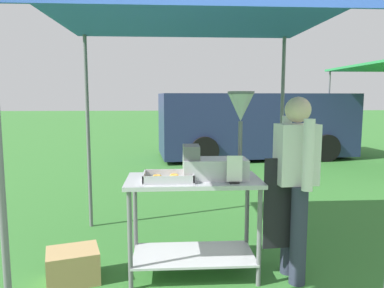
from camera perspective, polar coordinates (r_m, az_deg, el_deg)
The scene contains 9 objects.
ground_plane at distance 8.23m, azimuth -0.75°, elevation -3.95°, with size 70.00×70.00×0.00m, color #33702D.
stall_canopy at distance 3.37m, azimuth 0.11°, elevation 18.97°, with size 2.59×2.55×2.38m.
donut_cart at distance 3.35m, azimuth 0.21°, elevation -9.81°, with size 1.18×0.60×0.89m.
donut_tray at distance 3.20m, azimuth -3.55°, elevation -5.30°, with size 0.43×0.30×0.07m.
donut_fryer at distance 3.24m, azimuth 4.41°, elevation -0.90°, with size 0.61×0.28×0.77m.
menu_sign at distance 3.10m, azimuth 6.58°, elevation -4.28°, with size 0.13×0.05×0.23m.
vendor at distance 3.32m, azimuth 15.59°, elevation -5.21°, with size 0.46×0.54×1.61m.
supply_crate at distance 3.56m, azimuth -17.90°, elevation -17.42°, with size 0.52×0.46×0.28m.
van_navy at distance 9.98m, azimuth 9.75°, elevation 3.01°, with size 5.15×2.45×1.69m.
Camera 1 is at (-0.39, -2.06, 1.61)m, focal length 34.52 mm.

